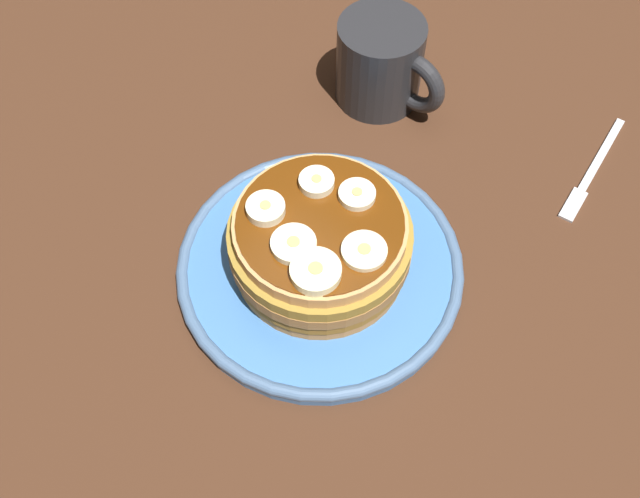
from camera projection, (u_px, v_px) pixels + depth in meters
ground_plane at (320, 282)px, 58.89cm from camera, size 140.00×140.00×3.00cm
plate at (320, 267)px, 56.85cm from camera, size 22.40×22.40×1.70cm
pancake_stack at (320, 242)px, 54.08cm from camera, size 13.97×14.34×5.81cm
banana_slice_0 at (366, 250)px, 50.06cm from camera, size 3.22×3.22×0.69cm
banana_slice_1 at (266, 209)px, 51.70cm from camera, size 2.82×2.82×1.01cm
banana_slice_2 at (316, 272)px, 48.96cm from camera, size 3.54×3.54×0.97cm
banana_slice_3 at (289, 241)px, 50.36cm from camera, size 3.22×3.22×0.82cm
banana_slice_4 at (357, 195)px, 52.50cm from camera, size 2.72×2.72×0.80cm
banana_slice_5 at (317, 182)px, 53.05cm from camera, size 2.63×2.63×0.91cm
coffee_mug at (383, 63)px, 64.46cm from camera, size 10.85×7.74×7.93cm
fork at (591, 173)px, 62.68cm from camera, size 2.77×13.01×0.50cm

